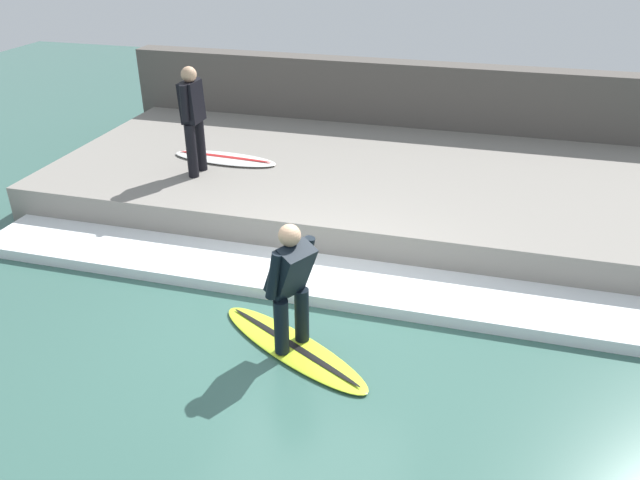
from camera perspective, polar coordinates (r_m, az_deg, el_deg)
ground_plane at (r=7.07m, az=-1.67°, el=-7.87°), size 28.00×28.00×0.00m
concrete_ledge at (r=10.03m, az=4.31°, el=5.18°), size 4.40×9.89×0.54m
back_wall at (r=12.12m, az=6.77°, el=11.99°), size 0.50×10.38×1.69m
wave_foam_crest at (r=7.76m, az=0.26°, el=-3.64°), size 1.01×9.39×0.15m
surfboard_riding at (r=6.72m, az=-2.54°, el=-9.76°), size 1.43×2.06×0.07m
surfer_riding at (r=6.25m, az=-2.69°, el=-3.82°), size 0.53×0.55×1.42m
surfer_waiting_near at (r=9.57m, az=-11.56°, el=11.12°), size 0.55×0.25×1.63m
surfboard_waiting_near at (r=10.31m, az=-8.69°, el=7.39°), size 0.65×1.81×0.07m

